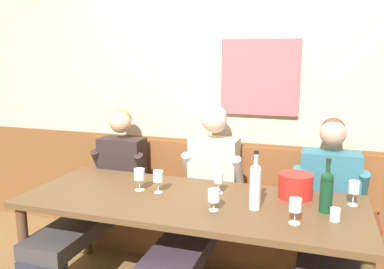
# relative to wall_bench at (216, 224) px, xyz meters

# --- Properties ---
(room_wall_back) EXTENTS (6.80, 0.12, 2.80)m
(room_wall_back) POSITION_rel_wall_bench_xyz_m (0.00, 0.26, 1.12)
(room_wall_back) COLOR #C7B296
(room_wall_back) RESTS_ON ground
(wood_wainscot_panel) EXTENTS (6.80, 0.03, 0.96)m
(wood_wainscot_panel) POSITION_rel_wall_bench_xyz_m (0.00, 0.21, 0.20)
(wood_wainscot_panel) COLOR brown
(wood_wainscot_panel) RESTS_ON ground
(wall_bench) EXTENTS (2.58, 0.42, 0.94)m
(wall_bench) POSITION_rel_wall_bench_xyz_m (0.00, 0.00, 0.00)
(wall_bench) COLOR brown
(wall_bench) RESTS_ON ground
(dining_table) EXTENTS (2.28, 0.89, 0.76)m
(dining_table) POSITION_rel_wall_bench_xyz_m (0.00, -0.70, 0.40)
(dining_table) COLOR brown
(dining_table) RESTS_ON ground
(person_center_right_seat) EXTENTS (0.50, 1.31, 1.24)m
(person_center_right_seat) POSITION_rel_wall_bench_xyz_m (-0.88, -0.40, 0.31)
(person_center_right_seat) COLOR #24293B
(person_center_right_seat) RESTS_ON ground
(person_center_left_seat) EXTENTS (0.50, 1.32, 1.31)m
(person_center_left_seat) POSITION_rel_wall_bench_xyz_m (-0.02, -0.36, 0.36)
(person_center_left_seat) COLOR #332C2F
(person_center_left_seat) RESTS_ON ground
(person_left_seat) EXTENTS (0.54, 1.32, 1.25)m
(person_left_seat) POSITION_rel_wall_bench_xyz_m (0.89, -0.38, 0.32)
(person_left_seat) COLOR #332634
(person_left_seat) RESTS_ON ground
(ice_bucket) EXTENTS (0.23, 0.23, 0.16)m
(ice_bucket) POSITION_rel_wall_bench_xyz_m (0.66, -0.45, 0.56)
(ice_bucket) COLOR red
(ice_bucket) RESTS_ON dining_table
(wine_bottle_clear_water) EXTENTS (0.07, 0.07, 0.37)m
(wine_bottle_clear_water) POSITION_rel_wall_bench_xyz_m (0.44, -0.75, 0.63)
(wine_bottle_clear_water) COLOR silver
(wine_bottle_clear_water) RESTS_ON dining_table
(wine_bottle_green_tall) EXTENTS (0.08, 0.08, 0.34)m
(wine_bottle_green_tall) POSITION_rel_wall_bench_xyz_m (0.86, -0.66, 0.62)
(wine_bottle_green_tall) COLOR #123B21
(wine_bottle_green_tall) RESTS_ON dining_table
(wine_glass_mid_left) EXTENTS (0.07, 0.07, 0.16)m
(wine_glass_mid_left) POSITION_rel_wall_bench_xyz_m (1.03, -0.49, 0.59)
(wine_glass_mid_left) COLOR silver
(wine_glass_mid_left) RESTS_ON dining_table
(wine_glass_left_end) EXTENTS (0.08, 0.08, 0.16)m
(wine_glass_left_end) POSITION_rel_wall_bench_xyz_m (-0.40, -0.65, 0.59)
(wine_glass_left_end) COLOR silver
(wine_glass_left_end) RESTS_ON dining_table
(wine_glass_center_rear) EXTENTS (0.07, 0.07, 0.16)m
(wine_glass_center_rear) POSITION_rel_wall_bench_xyz_m (-0.25, -0.65, 0.59)
(wine_glass_center_rear) COLOR silver
(wine_glass_center_rear) RESTS_ON dining_table
(wine_glass_mid_right) EXTENTS (0.08, 0.08, 0.14)m
(wine_glass_mid_right) POSITION_rel_wall_bench_xyz_m (0.20, -0.85, 0.57)
(wine_glass_mid_right) COLOR silver
(wine_glass_mid_right) RESTS_ON dining_table
(wine_glass_center_front) EXTENTS (0.07, 0.07, 0.15)m
(wine_glass_center_front) POSITION_rel_wall_bench_xyz_m (0.69, -0.89, 0.58)
(wine_glass_center_front) COLOR silver
(wine_glass_center_front) RESTS_ON dining_table
(wine_glass_near_bucket) EXTENTS (0.07, 0.07, 0.15)m
(wine_glass_near_bucket) POSITION_rel_wall_bench_xyz_m (0.15, -0.54, 0.58)
(wine_glass_near_bucket) COLOR silver
(wine_glass_near_bucket) RESTS_ON dining_table
(water_tumbler_left) EXTENTS (0.06, 0.06, 0.08)m
(water_tumbler_left) POSITION_rel_wall_bench_xyz_m (0.91, -0.78, 0.51)
(water_tumbler_left) COLOR silver
(water_tumbler_left) RESTS_ON dining_table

